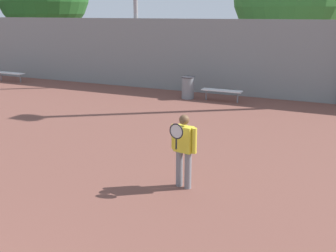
{
  "coord_description": "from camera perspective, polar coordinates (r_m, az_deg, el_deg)",
  "views": [
    {
      "loc": [
        4.61,
        -0.81,
        3.49
      ],
      "look_at": [
        0.9,
        7.33,
        0.89
      ],
      "focal_mm": 42.0,
      "sensor_mm": 36.0,
      "label": 1
    }
  ],
  "objects": [
    {
      "name": "trash_bin",
      "position": [
        16.49,
        2.91,
        5.6
      ],
      "size": [
        0.54,
        0.54,
        0.92
      ],
      "color": "gray",
      "rests_on": "ground_plane"
    },
    {
      "name": "tennis_player",
      "position": [
        7.92,
        2.28,
        -3.09
      ],
      "size": [
        0.57,
        0.45,
        1.55
      ],
      "rotation": [
        0.0,
        0.0,
        -0.18
      ],
      "color": "slate",
      "rests_on": "ground_plane"
    },
    {
      "name": "bench_courtside_near",
      "position": [
        16.11,
        7.82,
        5.05
      ],
      "size": [
        1.66,
        0.4,
        0.46
      ],
      "color": "white",
      "rests_on": "ground_plane"
    },
    {
      "name": "bench_courtside_far",
      "position": [
        22.22,
        -21.94,
        7.09
      ],
      "size": [
        1.69,
        0.4,
        0.46
      ],
      "color": "white",
      "rests_on": "ground_plane"
    },
    {
      "name": "back_fence",
      "position": [
        17.25,
        8.99,
        9.74
      ],
      "size": [
        35.12,
        0.06,
        3.22
      ],
      "color": "gray",
      "rests_on": "ground_plane"
    }
  ]
}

